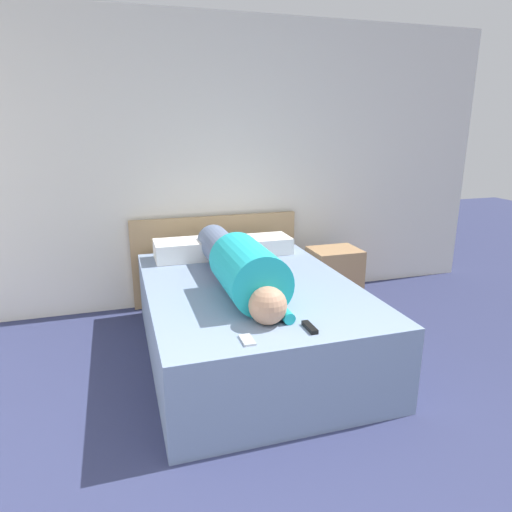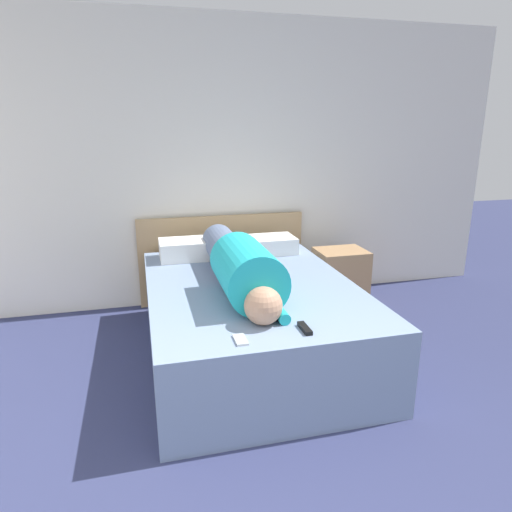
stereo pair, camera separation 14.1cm
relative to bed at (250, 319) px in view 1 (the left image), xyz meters
name	(u,v)px [view 1 (the left image)]	position (x,y,z in m)	size (l,w,h in m)	color
wall_back	(186,166)	(-0.25, 1.21, 1.02)	(6.12, 0.06, 2.60)	silver
bed	(250,319)	(0.00, 0.00, 0.00)	(1.46, 2.05, 0.56)	#7589A8
headboard	(216,259)	(0.00, 1.14, 0.14)	(1.58, 0.04, 0.84)	tan
nightstand	(334,277)	(1.04, 0.70, 0.00)	(0.45, 0.37, 0.55)	#A37A51
person_lying	(239,266)	(-0.10, -0.07, 0.45)	(0.38, 1.62, 0.38)	tan
pillow_near_headboard	(192,249)	(-0.29, 0.77, 0.36)	(0.63, 0.32, 0.16)	white
pillow_second	(256,245)	(0.29, 0.77, 0.35)	(0.60, 0.32, 0.14)	white
tv_remote	(310,327)	(0.11, -0.84, 0.29)	(0.04, 0.15, 0.02)	black
cell_phone	(247,340)	(-0.27, -0.87, 0.29)	(0.06, 0.13, 0.01)	#B2B7BC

